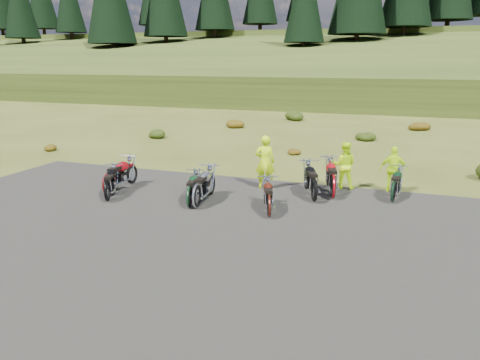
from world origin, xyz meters
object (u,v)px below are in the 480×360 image
at_px(motorcycle_3, 197,209).
at_px(motorcycle_7, 392,203).
at_px(motorcycle_0, 108,202).
at_px(person_middle, 265,163).

distance_m(motorcycle_3, motorcycle_7, 6.27).
bearing_deg(motorcycle_0, person_middle, -76.06).
height_order(motorcycle_0, person_middle, person_middle).
bearing_deg(person_middle, motorcycle_0, 21.69).
bearing_deg(motorcycle_3, motorcycle_0, 90.27).
distance_m(motorcycle_0, person_middle, 5.48).
bearing_deg(motorcycle_0, motorcycle_3, -106.71).
height_order(motorcycle_3, motorcycle_7, motorcycle_3).
bearing_deg(motorcycle_3, person_middle, -29.86).
xyz_separation_m(motorcycle_0, motorcycle_7, (8.69, 3.01, 0.00)).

